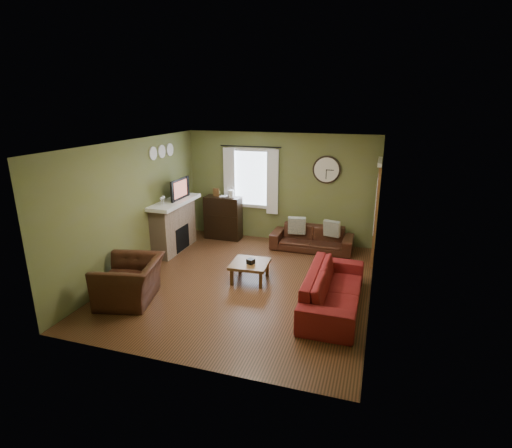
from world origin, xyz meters
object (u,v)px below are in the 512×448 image
(sofa_red, at_px, (333,289))
(armchair, at_px, (130,281))
(bookshelf, at_px, (223,218))
(coffee_table, at_px, (250,271))
(sofa_brown, at_px, (312,239))

(sofa_red, bearing_deg, armchair, 103.69)
(bookshelf, relative_size, coffee_table, 1.53)
(bookshelf, relative_size, armchair, 0.96)
(sofa_red, relative_size, armchair, 1.98)
(armchair, bearing_deg, sofa_red, 89.74)
(coffee_table, bearing_deg, bookshelf, 123.37)
(sofa_brown, bearing_deg, armchair, -127.00)
(bookshelf, relative_size, sofa_red, 0.48)
(bookshelf, height_order, coffee_table, bookshelf)
(bookshelf, bearing_deg, sofa_red, -41.43)
(sofa_brown, height_order, sofa_red, sofa_red)
(bookshelf, xyz_separation_m, armchair, (-0.29, -3.51, -0.17))
(armchair, xyz_separation_m, coffee_table, (1.71, 1.37, -0.17))
(bookshelf, distance_m, sofa_brown, 2.27)
(sofa_red, relative_size, coffee_table, 3.17)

